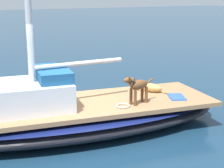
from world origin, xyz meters
The scene contains 8 objects.
ground_plane centered at (0.00, 0.00, 0.00)m, with size 120.00×120.00×0.00m, color navy.
sailboat_main centered at (0.00, 0.00, 0.34)m, with size 3.58×7.53×0.66m.
cabin_house centered at (0.18, 1.10, 1.01)m, with size 1.72×2.41×0.84m.
dog_brown centered at (-0.69, -1.28, 1.08)m, with size 0.34×0.93×0.70m.
dog_tan centered at (0.04, -2.13, 0.77)m, with size 0.82×0.62×0.22m.
deck_winch centered at (0.43, -1.91, 0.76)m, with size 0.16×0.16×0.21m.
coiled_rope centered at (-0.71, -0.90, 0.68)m, with size 0.32×0.32×0.04m, color beige.
deck_towel centered at (-0.71, -2.40, 0.68)m, with size 0.56×0.36×0.03m, color blue.
Camera 1 is at (-7.28, 2.93, 3.14)m, focal length 57.24 mm.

